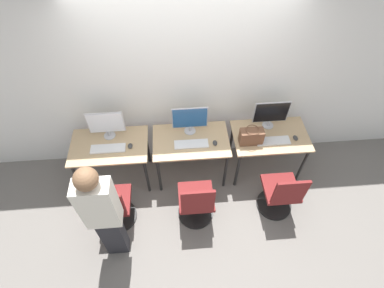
# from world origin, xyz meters

# --- Properties ---
(ground_plane) EXTENTS (20.00, 20.00, 0.00)m
(ground_plane) POSITION_xyz_m (0.00, 0.00, 0.00)
(ground_plane) COLOR slate
(wall_back) EXTENTS (12.00, 0.05, 2.80)m
(wall_back) POSITION_xyz_m (0.00, 0.76, 1.40)
(wall_back) COLOR silver
(wall_back) RESTS_ON ground_plane
(desk_left) EXTENTS (1.01, 0.63, 0.76)m
(desk_left) POSITION_xyz_m (-1.08, 0.32, 0.66)
(desk_left) COLOR tan
(desk_left) RESTS_ON ground_plane
(monitor_left) EXTENTS (0.47, 0.15, 0.42)m
(monitor_left) POSITION_xyz_m (-1.08, 0.48, 0.98)
(monitor_left) COLOR #B2B2B7
(monitor_left) RESTS_ON desk_left
(keyboard_left) EXTENTS (0.45, 0.14, 0.02)m
(keyboard_left) POSITION_xyz_m (-1.08, 0.25, 0.77)
(keyboard_left) COLOR silver
(keyboard_left) RESTS_ON desk_left
(mouse_left) EXTENTS (0.06, 0.09, 0.03)m
(mouse_left) POSITION_xyz_m (-0.79, 0.27, 0.77)
(mouse_left) COLOR #333333
(mouse_left) RESTS_ON desk_left
(office_chair_left) EXTENTS (0.48, 0.48, 0.91)m
(office_chair_left) POSITION_xyz_m (-1.03, -0.39, 0.38)
(office_chair_left) COLOR black
(office_chair_left) RESTS_ON ground_plane
(person_left) EXTENTS (0.36, 0.22, 1.70)m
(person_left) POSITION_xyz_m (-1.00, -0.75, 0.93)
(person_left) COLOR #232328
(person_left) RESTS_ON ground_plane
(desk_center) EXTENTS (1.01, 0.63, 0.76)m
(desk_center) POSITION_xyz_m (0.00, 0.32, 0.66)
(desk_center) COLOR tan
(desk_center) RESTS_ON ground_plane
(monitor_center) EXTENTS (0.47, 0.15, 0.42)m
(monitor_center) POSITION_xyz_m (0.00, 0.48, 0.98)
(monitor_center) COLOR #B2B2B7
(monitor_center) RESTS_ON desk_center
(keyboard_center) EXTENTS (0.45, 0.14, 0.02)m
(keyboard_center) POSITION_xyz_m (0.00, 0.24, 0.77)
(keyboard_center) COLOR silver
(keyboard_center) RESTS_ON desk_center
(mouse_center) EXTENTS (0.06, 0.09, 0.03)m
(mouse_center) POSITION_xyz_m (0.31, 0.23, 0.77)
(mouse_center) COLOR #333333
(mouse_center) RESTS_ON desk_center
(office_chair_center) EXTENTS (0.48, 0.48, 0.91)m
(office_chair_center) POSITION_xyz_m (0.01, -0.42, 0.38)
(office_chair_center) COLOR black
(office_chair_center) RESTS_ON ground_plane
(desk_right) EXTENTS (1.01, 0.63, 0.76)m
(desk_right) POSITION_xyz_m (1.08, 0.32, 0.66)
(desk_right) COLOR tan
(desk_right) RESTS_ON ground_plane
(monitor_right) EXTENTS (0.47, 0.15, 0.42)m
(monitor_right) POSITION_xyz_m (1.08, 0.50, 0.98)
(monitor_right) COLOR #B2B2B7
(monitor_right) RESTS_ON desk_right
(keyboard_right) EXTENTS (0.45, 0.14, 0.02)m
(keyboard_right) POSITION_xyz_m (1.08, 0.21, 0.77)
(keyboard_right) COLOR silver
(keyboard_right) RESTS_ON desk_right
(mouse_right) EXTENTS (0.06, 0.09, 0.03)m
(mouse_right) POSITION_xyz_m (1.39, 0.23, 0.77)
(mouse_right) COLOR #333333
(mouse_right) RESTS_ON desk_right
(office_chair_right) EXTENTS (0.48, 0.48, 0.91)m
(office_chair_right) POSITION_xyz_m (1.11, -0.38, 0.38)
(office_chair_right) COLOR black
(office_chair_right) RESTS_ON ground_plane
(handbag) EXTENTS (0.30, 0.18, 0.25)m
(handbag) POSITION_xyz_m (0.78, 0.22, 0.87)
(handbag) COLOR brown
(handbag) RESTS_ON desk_right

